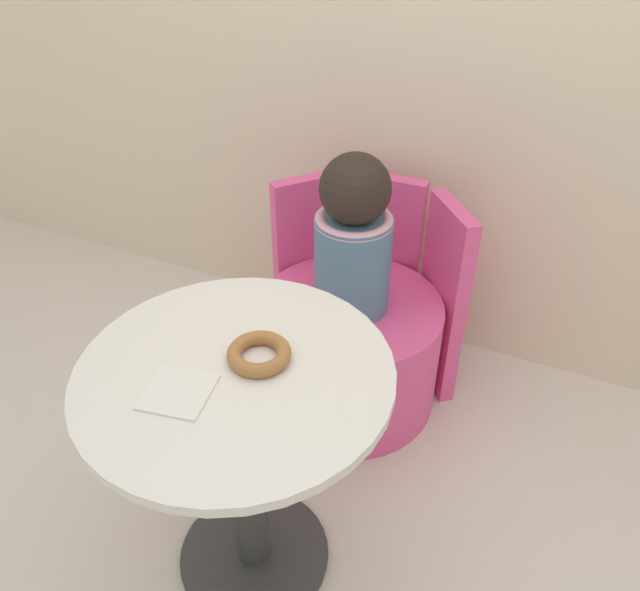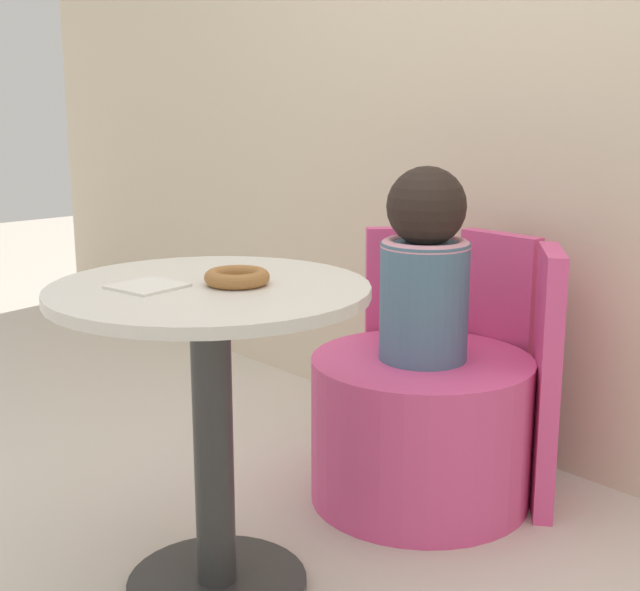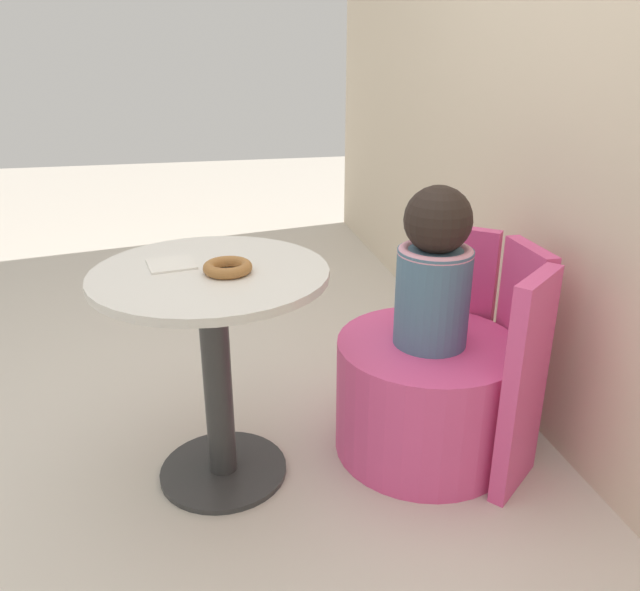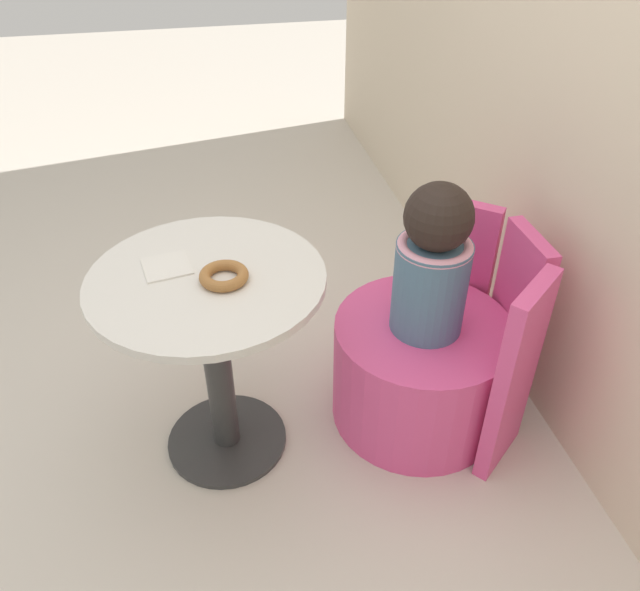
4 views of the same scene
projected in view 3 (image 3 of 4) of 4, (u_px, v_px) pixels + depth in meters
ground_plane at (236, 490)px, 1.95m from camera, size 12.00×12.00×0.00m
back_wall at (624, 82)px, 1.72m from camera, size 6.00×0.06×2.40m
round_table at (214, 334)px, 1.85m from camera, size 0.68×0.68×0.70m
tub_chair at (425, 396)px, 2.09m from camera, size 0.60×0.60×0.40m
booth_backrest at (498, 348)px, 2.08m from camera, size 0.70×0.25×0.70m
child_figure at (434, 270)px, 1.92m from camera, size 0.24×0.24×0.51m
donut at (228, 267)px, 1.74m from camera, size 0.14×0.14×0.03m
paper_napkin at (171, 264)px, 1.81m from camera, size 0.15×0.15×0.01m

